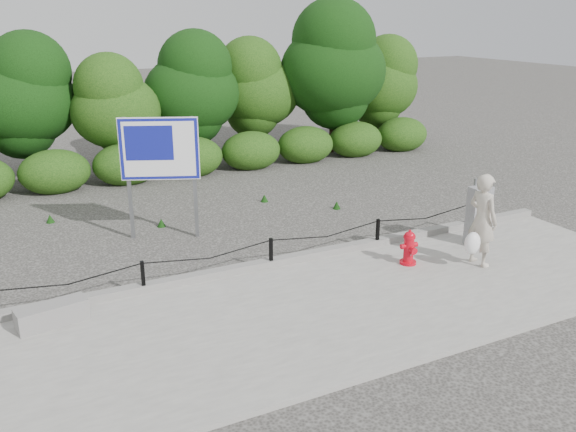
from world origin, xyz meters
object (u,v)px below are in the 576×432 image
(fire_hydrant, at_px, (409,248))
(advertising_sign, at_px, (159,154))
(pedestrian, at_px, (482,221))
(concrete_block, at_px, (52,314))
(utility_cabinet, at_px, (478,215))

(fire_hydrant, height_order, advertising_sign, advertising_sign)
(fire_hydrant, relative_size, pedestrian, 0.38)
(fire_hydrant, distance_m, pedestrian, 1.48)
(fire_hydrant, distance_m, concrete_block, 6.61)
(fire_hydrant, bearing_deg, concrete_block, 178.52)
(utility_cabinet, height_order, advertising_sign, advertising_sign)
(concrete_block, xyz_separation_m, advertising_sign, (2.76, 3.22, 1.66))
(fire_hydrant, bearing_deg, utility_cabinet, 10.46)
(fire_hydrant, relative_size, utility_cabinet, 0.50)
(pedestrian, xyz_separation_m, utility_cabinet, (0.77, 0.87, -0.26))
(pedestrian, xyz_separation_m, advertising_sign, (-5.03, 4.45, 0.94))
(fire_hydrant, bearing_deg, advertising_sign, 138.73)
(advertising_sign, bearing_deg, pedestrian, -18.64)
(fire_hydrant, relative_size, advertising_sign, 0.26)
(pedestrian, distance_m, concrete_block, 7.92)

